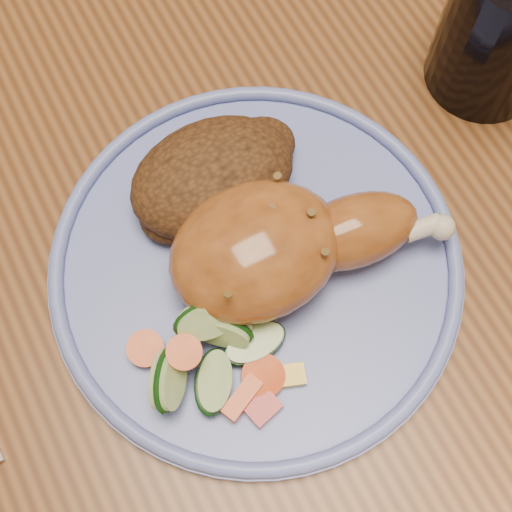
# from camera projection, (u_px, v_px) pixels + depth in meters

# --- Properties ---
(ground) EXTENTS (4.00, 4.00, 0.00)m
(ground) POSITION_uv_depth(u_px,v_px,m) (269.00, 347.00, 1.23)
(ground) COLOR #512F1B
(ground) RESTS_ON ground
(dining_table) EXTENTS (0.90, 1.40, 0.75)m
(dining_table) POSITION_uv_depth(u_px,v_px,m) (283.00, 160.00, 0.61)
(dining_table) COLOR brown
(dining_table) RESTS_ON ground
(plate) EXTENTS (0.27, 0.27, 0.01)m
(plate) POSITION_uv_depth(u_px,v_px,m) (256.00, 267.00, 0.48)
(plate) COLOR #6776C1
(plate) RESTS_ON dining_table
(plate_rim) EXTENTS (0.27, 0.27, 0.01)m
(plate_rim) POSITION_uv_depth(u_px,v_px,m) (256.00, 261.00, 0.47)
(plate_rim) COLOR #6776C1
(plate_rim) RESTS_ON plate
(chicken_leg) EXTENTS (0.18, 0.09, 0.06)m
(chicken_leg) POSITION_uv_depth(u_px,v_px,m) (280.00, 246.00, 0.45)
(chicken_leg) COLOR #A35922
(chicken_leg) RESTS_ON plate
(rice_pilaf) EXTENTS (0.12, 0.08, 0.05)m
(rice_pilaf) POSITION_uv_depth(u_px,v_px,m) (215.00, 176.00, 0.47)
(rice_pilaf) COLOR #4E2C13
(rice_pilaf) RESTS_ON plate
(vegetable_pile) EXTENTS (0.10, 0.09, 0.05)m
(vegetable_pile) POSITION_uv_depth(u_px,v_px,m) (216.00, 354.00, 0.43)
(vegetable_pile) COLOR #A50A05
(vegetable_pile) RESTS_ON plate
(drinking_glass) EXTENTS (0.09, 0.09, 0.11)m
(drinking_glass) POSITION_uv_depth(u_px,v_px,m) (506.00, 24.00, 0.48)
(drinking_glass) COLOR black
(drinking_glass) RESTS_ON dining_table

